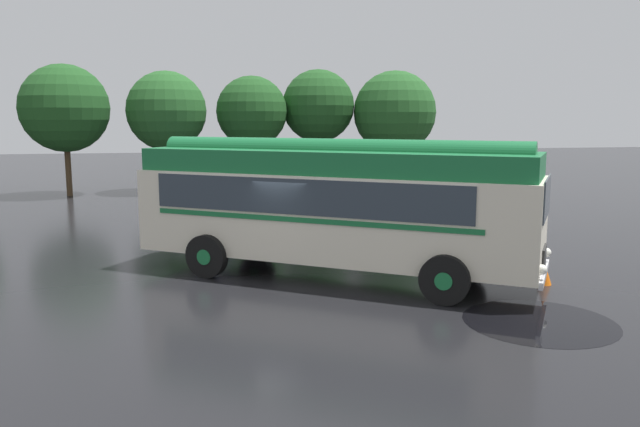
# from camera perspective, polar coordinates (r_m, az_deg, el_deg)

# --- Properties ---
(ground_plane) EXTENTS (120.00, 120.00, 0.00)m
(ground_plane) POSITION_cam_1_polar(r_m,az_deg,el_deg) (16.02, -1.78, -5.70)
(ground_plane) COLOR black
(vintage_bus) EXTENTS (9.64, 7.82, 3.49)m
(vintage_bus) POSITION_cam_1_polar(r_m,az_deg,el_deg) (15.54, 1.24, 0.98)
(vintage_bus) COLOR silver
(vintage_bus) RESTS_ON ground
(car_near_left) EXTENTS (2.01, 4.23, 1.66)m
(car_near_left) POSITION_cam_1_polar(r_m,az_deg,el_deg) (28.54, -10.07, 2.27)
(car_near_left) COLOR navy
(car_near_left) RESTS_ON ground
(car_mid_left) EXTENTS (2.15, 4.29, 1.66)m
(car_mid_left) POSITION_cam_1_polar(r_m,az_deg,el_deg) (29.36, -4.47, 2.56)
(car_mid_left) COLOR #144C28
(car_mid_left) RESTS_ON ground
(tree_left_of_centre) EXTENTS (4.46, 4.46, 6.71)m
(tree_left_of_centre) POSITION_cam_1_polar(r_m,az_deg,el_deg) (34.72, -22.21, 9.06)
(tree_left_of_centre) COLOR #4C3823
(tree_left_of_centre) RESTS_ON ground
(tree_centre) EXTENTS (4.22, 4.22, 6.48)m
(tree_centre) POSITION_cam_1_polar(r_m,az_deg,el_deg) (34.58, -13.81, 9.06)
(tree_centre) COLOR #4C3823
(tree_centre) RESTS_ON ground
(tree_right_of_centre) EXTENTS (3.90, 3.90, 6.29)m
(tree_right_of_centre) POSITION_cam_1_polar(r_m,az_deg,el_deg) (34.96, -6.18, 9.34)
(tree_right_of_centre) COLOR #4C3823
(tree_right_of_centre) RESTS_ON ground
(tree_far_right) EXTENTS (4.11, 4.11, 6.73)m
(tree_far_right) POSITION_cam_1_polar(r_m,az_deg,el_deg) (35.98, -0.08, 9.77)
(tree_far_right) COLOR #4C3823
(tree_far_right) RESTS_ON ground
(tree_extra_right) EXTENTS (4.68, 4.68, 6.65)m
(tree_extra_right) POSITION_cam_1_polar(r_m,az_deg,el_deg) (36.21, 7.00, 9.24)
(tree_extra_right) COLOR #4C3823
(tree_extra_right) RESTS_ON ground
(traffic_cone) EXTENTS (0.36, 0.36, 0.55)m
(traffic_cone) POSITION_cam_1_polar(r_m,az_deg,el_deg) (16.08, 19.82, -5.15)
(traffic_cone) COLOR orange
(traffic_cone) RESTS_ON ground
(puddle_patch) EXTENTS (2.99, 2.99, 0.01)m
(puddle_patch) POSITION_cam_1_polar(r_m,az_deg,el_deg) (13.23, 19.43, -9.31)
(puddle_patch) COLOR black
(puddle_patch) RESTS_ON ground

